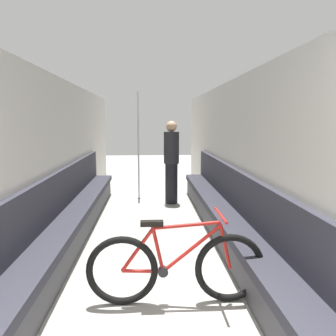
# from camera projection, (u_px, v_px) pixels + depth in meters

# --- Properties ---
(wall_left) EXTENTS (0.10, 10.56, 2.24)m
(wall_left) POSITION_uv_depth(u_px,v_px,m) (49.00, 161.00, 4.24)
(wall_left) COLOR beige
(wall_left) RESTS_ON ground
(wall_right) EXTENTS (0.10, 10.56, 2.24)m
(wall_right) POSITION_uv_depth(u_px,v_px,m) (246.00, 159.00, 4.39)
(wall_right) COLOR beige
(wall_right) RESTS_ON ground
(bench_seat_row_left) EXTENTS (0.41, 5.96, 0.97)m
(bench_seat_row_left) POSITION_uv_depth(u_px,v_px,m) (69.00, 220.00, 4.41)
(bench_seat_row_left) COLOR #3D3D42
(bench_seat_row_left) RESTS_ON ground
(bench_seat_row_right) EXTENTS (0.41, 5.96, 0.97)m
(bench_seat_row_right) POSITION_uv_depth(u_px,v_px,m) (227.00, 217.00, 4.53)
(bench_seat_row_right) COLOR #3D3D42
(bench_seat_row_right) RESTS_ON ground
(bicycle) EXTENTS (1.60, 0.46, 0.82)m
(bicycle) POSITION_uv_depth(u_px,v_px,m) (176.00, 267.00, 2.92)
(bicycle) COLOR black
(bicycle) RESTS_ON ground
(grab_pole_near) EXTENTS (0.08, 0.08, 2.22)m
(grab_pole_near) POSITION_uv_depth(u_px,v_px,m) (138.00, 147.00, 6.81)
(grab_pole_near) COLOR gray
(grab_pole_near) RESTS_ON ground
(passenger_standing) EXTENTS (0.30, 0.30, 1.63)m
(passenger_standing) POSITION_uv_depth(u_px,v_px,m) (171.00, 161.00, 6.46)
(passenger_standing) COLOR black
(passenger_standing) RESTS_ON ground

